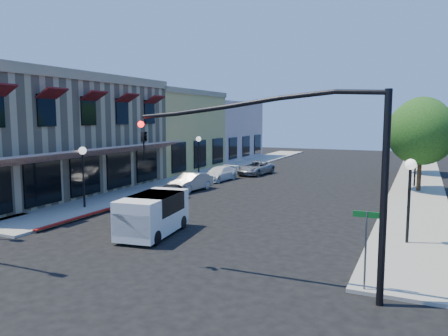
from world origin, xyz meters
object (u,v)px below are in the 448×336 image
at_px(lamppost_right_near, 410,179).
at_px(lamppost_right_far, 416,151).
at_px(street_name_sign, 366,238).
at_px(parked_car_a, 169,193).
at_px(white_van, 153,212).
at_px(parked_car_c, 219,174).
at_px(street_tree_a, 421,132).
at_px(parked_car_b, 191,182).
at_px(lamppost_left_near, 83,162).
at_px(street_tree_b, 422,124).
at_px(signal_mast_arm, 307,157).
at_px(lamppost_left_far, 199,146).
at_px(parked_car_d, 255,168).

distance_m(lamppost_right_near, lamppost_right_far, 16.00).
distance_m(street_name_sign, parked_car_a, 16.17).
bearing_deg(street_name_sign, parked_car_a, 142.58).
height_order(white_van, parked_car_c, white_van).
height_order(street_tree_a, parked_car_b, street_tree_a).
bearing_deg(street_tree_a, lamppost_right_far, 98.53).
bearing_deg(lamppost_left_near, parked_car_b, 72.01).
distance_m(street_tree_b, street_name_sign, 29.96).
xyz_separation_m(street_name_sign, white_van, (-9.37, 2.80, -0.65)).
height_order(street_tree_a, lamppost_left_near, street_tree_a).
relative_size(street_tree_a, signal_mast_arm, 0.81).
height_order(street_tree_b, parked_car_c, street_tree_b).
xyz_separation_m(signal_mast_arm, lamppost_left_near, (-14.36, 6.50, -1.35)).
height_order(lamppost_right_far, parked_car_c, lamppost_right_far).
bearing_deg(parked_car_c, signal_mast_arm, -51.26).
bearing_deg(street_name_sign, parked_car_b, 134.41).
distance_m(lamppost_left_far, parked_car_d, 5.85).
relative_size(signal_mast_arm, parked_car_d, 1.81).
bearing_deg(street_tree_a, parked_car_b, -157.54).
bearing_deg(parked_car_a, street_tree_a, 29.03).
height_order(street_tree_b, lamppost_left_near, street_tree_b).
relative_size(parked_car_c, parked_car_d, 0.90).
bearing_deg(parked_car_b, street_tree_b, 55.25).
height_order(street_tree_a, lamppost_right_near, street_tree_a).
distance_m(parked_car_b, parked_car_d, 10.15).
bearing_deg(parked_car_d, lamppost_left_near, -93.70).
bearing_deg(street_name_sign, street_tree_b, 87.50).
distance_m(lamppost_right_far, parked_car_b, 16.68).
distance_m(parked_car_c, parked_car_d, 4.96).
height_order(street_tree_a, street_name_sign, street_tree_a).
xyz_separation_m(street_name_sign, parked_car_a, (-12.81, 9.80, -1.16)).
xyz_separation_m(lamppost_left_far, lamppost_right_near, (17.00, -14.00, 0.00)).
bearing_deg(lamppost_left_far, lamppost_right_far, 6.71).
relative_size(street_name_sign, parked_car_a, 0.79).
height_order(lamppost_left_near, parked_car_c, lamppost_left_near).
distance_m(lamppost_left_far, parked_car_a, 10.72).
relative_size(lamppost_left_far, white_van, 0.84).
distance_m(street_name_sign, lamppost_left_far, 25.48).
height_order(street_tree_a, street_tree_b, street_tree_b).
xyz_separation_m(street_tree_a, parked_car_b, (-14.73, -6.09, -3.56)).
height_order(lamppost_left_near, lamppost_right_far, same).
xyz_separation_m(lamppost_right_near, parked_car_c, (-14.70, 13.24, -2.16)).
height_order(lamppost_right_near, parked_car_d, lamppost_right_near).
distance_m(white_van, parked_car_d, 21.21).
distance_m(signal_mast_arm, lamppost_right_far, 22.70).
bearing_deg(street_tree_b, white_van, -111.55).
xyz_separation_m(parked_car_c, parked_car_d, (1.40, 4.76, 0.04)).
bearing_deg(lamppost_right_near, lamppost_right_far, 90.00).
bearing_deg(parked_car_c, parked_car_b, -79.78).
height_order(signal_mast_arm, lamppost_left_far, signal_mast_arm).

